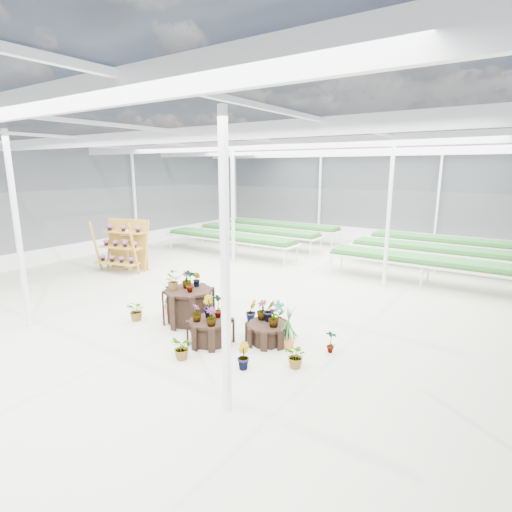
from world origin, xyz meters
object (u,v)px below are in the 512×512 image
Objects in this scene: plinth_low at (268,333)px; shelf_rack at (121,246)px; bird_table at (128,249)px; plinth_tall at (189,306)px; plinth_mid at (211,331)px.

shelf_rack is (-7.67, 2.17, 0.72)m from plinth_low.
plinth_low is at bearing 4.47° from bird_table.
plinth_tall reaches higher than plinth_low.
plinth_tall is 6.09m from bird_table.
plinth_mid is 7.29m from shelf_rack.
shelf_rack reaches higher than plinth_tall.
shelf_rack is at bearing 157.42° from plinth_tall.
plinth_mid is at bearing -3.05° from bird_table.
plinth_tall is 1.31× the size of plinth_low.
shelf_rack is (-5.47, 2.27, 0.52)m from plinth_tall.
plinth_low is at bearing -29.66° from shelf_rack.
plinth_mid is 1.22m from plinth_low.
plinth_mid is 0.64× the size of bird_table.
plinth_mid is 1.06× the size of plinth_low.
plinth_low is at bearing 2.60° from plinth_tall.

